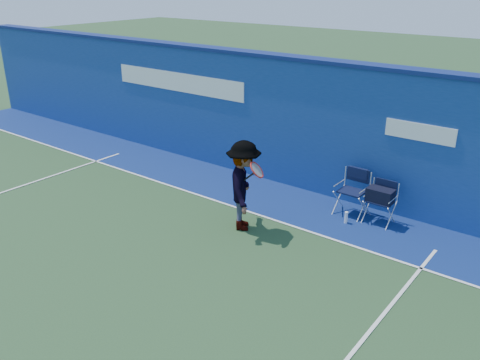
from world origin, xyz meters
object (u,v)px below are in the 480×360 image
Objects in this scene: directors_chair_left at (351,200)px; water_bottle at (346,218)px; tennis_player at (244,186)px; directors_chair_right at (380,206)px.

directors_chair_left reaches higher than water_bottle.
tennis_player reaches higher than directors_chair_left.
tennis_player is (-1.57, -1.44, 0.79)m from water_bottle.
water_bottle is (-0.52, -0.43, -0.24)m from directors_chair_right.
water_bottle is at bearing -140.46° from directors_chair_right.
directors_chair_left is 0.54× the size of tennis_player.
tennis_player is at bearing -138.15° from directors_chair_right.
directors_chair_right is 3.48× the size of water_bottle.
tennis_player is (-2.09, -1.87, 0.55)m from directors_chair_right.
water_bottle is (0.13, -0.46, -0.20)m from directors_chair_left.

